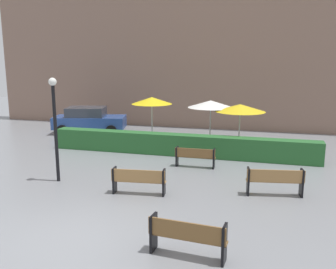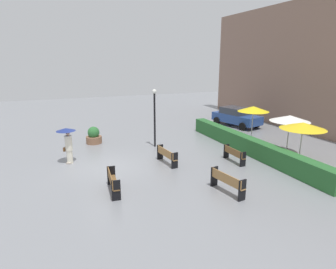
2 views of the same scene
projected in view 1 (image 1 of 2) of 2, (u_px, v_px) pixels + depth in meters
name	position (u px, v px, depth m)	size (l,w,h in m)	color
ground_plane	(70.00, 234.00, 9.21)	(60.00, 60.00, 0.00)	gray
bench_far_right	(275.00, 180.00, 11.72)	(1.83, 0.66, 0.90)	#9E7242
bench_mid_center	(139.00, 179.00, 11.86)	(1.79, 0.56, 0.86)	#9E7242
bench_near_right	(187.00, 236.00, 8.02)	(1.77, 0.50, 0.87)	brown
bench_back_row	(195.00, 156.00, 14.90)	(1.66, 0.37, 0.81)	brown
lamp_post	(55.00, 119.00, 12.84)	(0.28, 0.28, 3.72)	black
patio_umbrella_yellow	(152.00, 101.00, 18.60)	(2.06, 2.06, 2.48)	silver
patio_umbrella_white	(211.00, 104.00, 18.11)	(2.27, 2.27, 2.36)	silver
patio_umbrella_yellow_far	(240.00, 108.00, 17.21)	(2.37, 2.37, 2.28)	silver
hedge_strip	(180.00, 145.00, 16.83)	(12.34, 0.70, 0.98)	#28602D
building_facade	(196.00, 50.00, 23.35)	(28.00, 1.20, 9.90)	#846656
parked_car	(89.00, 120.00, 21.94)	(4.50, 2.76, 1.57)	#28478C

